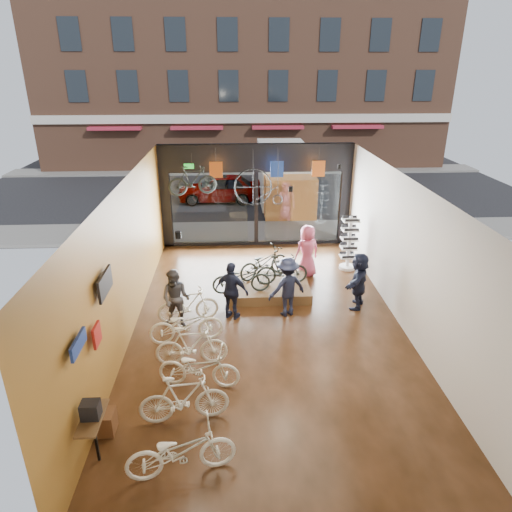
{
  "coord_description": "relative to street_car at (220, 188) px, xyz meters",
  "views": [
    {
      "loc": [
        -0.84,
        -10.36,
        6.35
      ],
      "look_at": [
        -0.24,
        1.4,
        1.42
      ],
      "focal_mm": 32.0,
      "sensor_mm": 36.0,
      "label": 1
    }
  ],
  "objects": [
    {
      "name": "opposite_building",
      "position": [
        1.53,
        9.5,
        6.3
      ],
      "size": [
        26.0,
        5.0,
        14.0
      ],
      "primitive_type": "cube",
      "color": "brown",
      "rests_on": "ground"
    },
    {
      "name": "customer_3",
      "position": [
        2.08,
        -11.42,
        0.14
      ],
      "size": [
        1.25,
        1.01,
        1.68
      ],
      "primitive_type": "imported",
      "rotation": [
        0.0,
        0.0,
        3.55
      ],
      "color": "#161C33",
      "rests_on": "ground_plane"
    },
    {
      "name": "exit_sign",
      "position": [
        -0.87,
        -6.12,
        2.35
      ],
      "size": [
        0.35,
        0.06,
        0.18
      ],
      "primitive_type": "cube",
      "color": "#198C26",
      "rests_on": "storefront"
    },
    {
      "name": "sidewalk_near",
      "position": [
        1.53,
        -4.8,
        -0.64
      ],
      "size": [
        30.0,
        2.4,
        0.12
      ],
      "primitive_type": "cube",
      "color": "slate",
      "rests_on": "ground"
    },
    {
      "name": "box_truck",
      "position": [
        3.17,
        -1.0,
        0.67
      ],
      "size": [
        2.33,
        6.98,
        2.75
      ],
      "primitive_type": null,
      "color": "silver",
      "rests_on": "street_road"
    },
    {
      "name": "wall_right",
      "position": [
        5.05,
        -12.0,
        1.2
      ],
      "size": [
        0.04,
        12.0,
        3.8
      ],
      "primitive_type": "cube",
      "color": "beige",
      "rests_on": "ground"
    },
    {
      "name": "wall_back",
      "position": [
        1.53,
        -18.02,
        1.2
      ],
      "size": [
        7.0,
        0.04,
        3.8
      ],
      "primitive_type": "cube",
      "color": "beige",
      "rests_on": "ground"
    },
    {
      "name": "display_bike_mid",
      "position": [
        2.08,
        -10.14,
        0.06
      ],
      "size": [
        1.58,
        0.58,
        0.93
      ],
      "primitive_type": "imported",
      "rotation": [
        0.0,
        0.0,
        1.66
      ],
      "color": "black",
      "rests_on": "display_platform"
    },
    {
      "name": "penny_farthing",
      "position": [
        1.62,
        -7.27,
        1.8
      ],
      "size": [
        1.6,
        0.06,
        1.28
      ],
      "primitive_type": null,
      "color": "black",
      "rests_on": "ceiling"
    },
    {
      "name": "jersey_left",
      "position": [
        0.11,
        -6.8,
        2.35
      ],
      "size": [
        0.45,
        0.03,
        0.55
      ],
      "primitive_type": "cube",
      "color": "#CC5919",
      "rests_on": "ceiling"
    },
    {
      "name": "ceiling",
      "position": [
        1.53,
        -12.0,
        3.12
      ],
      "size": [
        7.0,
        12.0,
        0.04
      ],
      "primitive_type": "cube",
      "color": "black",
      "rests_on": "ground"
    },
    {
      "name": "wall_left",
      "position": [
        -1.99,
        -12.0,
        1.2
      ],
      "size": [
        0.04,
        12.0,
        3.8
      ],
      "primitive_type": "cube",
      "color": "#9A5E25",
      "rests_on": "ground"
    },
    {
      "name": "customer_1",
      "position": [
        -0.85,
        -11.87,
        0.09
      ],
      "size": [
        0.9,
        0.77,
        1.59
      ],
      "primitive_type": "imported",
      "rotation": [
        0.0,
        0.0,
        -0.24
      ],
      "color": "#3F3F44",
      "rests_on": "ground_plane"
    },
    {
      "name": "floor_bike_5",
      "position": [
        -0.57,
        -11.65,
        -0.21
      ],
      "size": [
        1.68,
        0.76,
        0.97
      ],
      "primitive_type": "imported",
      "rotation": [
        0.0,
        0.0,
        1.76
      ],
      "color": "beige",
      "rests_on": "ground_plane"
    },
    {
      "name": "customer_2",
      "position": [
        0.6,
        -11.53,
        0.11
      ],
      "size": [
        1.03,
        0.78,
        1.63
      ],
      "primitive_type": "imported",
      "rotation": [
        0.0,
        0.0,
        2.68
      ],
      "color": "#161C33",
      "rests_on": "ground_plane"
    },
    {
      "name": "floor_bike_1",
      "position": [
        -0.33,
        -15.37,
        -0.19
      ],
      "size": [
        1.76,
        0.68,
        1.03
      ],
      "primitive_type": "imported",
      "rotation": [
        0.0,
        0.0,
        1.69
      ],
      "color": "beige",
      "rests_on": "ground_plane"
    },
    {
      "name": "storefront",
      "position": [
        1.53,
        -6.0,
        1.2
      ],
      "size": [
        7.0,
        0.26,
        3.8
      ],
      "primitive_type": null,
      "color": "black",
      "rests_on": "ground"
    },
    {
      "name": "ground_plane",
      "position": [
        1.53,
        -12.0,
        -0.72
      ],
      "size": [
        7.0,
        12.0,
        0.04
      ],
      "primitive_type": "cube",
      "color": "black",
      "rests_on": "ground"
    },
    {
      "name": "display_platform",
      "position": [
        1.68,
        -10.08,
        -0.55
      ],
      "size": [
        2.4,
        1.8,
        0.3
      ],
      "primitive_type": "cube",
      "color": "#4F3D1D",
      "rests_on": "ground_plane"
    },
    {
      "name": "street_road",
      "position": [
        1.53,
        3.0,
        -0.71
      ],
      "size": [
        30.0,
        18.0,
        0.02
      ],
      "primitive_type": "cube",
      "color": "black",
      "rests_on": "ground"
    },
    {
      "name": "floor_bike_0",
      "position": [
        -0.26,
        -16.62,
        -0.22
      ],
      "size": [
        1.92,
        0.97,
        0.96
      ],
      "primitive_type": "imported",
      "rotation": [
        0.0,
        0.0,
        1.76
      ],
      "color": "beige",
      "rests_on": "ground_plane"
    },
    {
      "name": "jersey_right",
      "position": [
        3.64,
        -6.8,
        2.35
      ],
      "size": [
        0.45,
        0.03,
        0.55
      ],
      "primitive_type": "cube",
      "color": "#CC5919",
      "rests_on": "ceiling"
    },
    {
      "name": "display_bike_right",
      "position": [
        1.58,
        -9.57,
        0.06
      ],
      "size": [
        1.81,
        1.47,
        0.92
      ],
      "primitive_type": "imported",
      "rotation": [
        0.0,
        0.0,
        2.14
      ],
      "color": "black",
      "rests_on": "display_platform"
    },
    {
      "name": "floor_bike_4",
      "position": [
        -0.54,
        -12.62,
        -0.23
      ],
      "size": [
        1.89,
        0.92,
        0.95
      ],
      "primitive_type": "imported",
      "rotation": [
        0.0,
        0.0,
        1.74
      ],
      "color": "beige",
      "rests_on": "ground_plane"
    },
    {
      "name": "floor_bike_2",
      "position": [
        -0.12,
        -14.34,
        -0.24
      ],
      "size": [
        1.81,
        0.85,
        0.92
      ],
      "primitive_type": "imported",
      "rotation": [
        0.0,
        0.0,
        1.43
      ],
      "color": "beige",
      "rests_on": "ground_plane"
    },
    {
      "name": "sunglasses_rack",
      "position": [
        4.48,
        -8.46,
        0.21
      ],
      "size": [
        0.61,
        0.53,
        1.83
      ],
      "primitive_type": null,
      "rotation": [
        0.0,
        0.0,
        -0.18
      ],
      "color": "white",
      "rests_on": "ground_plane"
    },
    {
      "name": "customer_4",
      "position": [
        3.0,
        -8.97,
        0.16
      ],
      "size": [
        0.98,
        0.82,
        1.72
      ],
      "primitive_type": "imported",
      "rotation": [
        0.0,
        0.0,
        3.51
      ],
      "color": "#CC4C72",
      "rests_on": "ground_plane"
    },
    {
      "name": "customer_5",
      "position": [
        4.13,
        -11.08,
        0.12
      ],
      "size": [
        1.09,
        1.58,
        1.64
      ],
      "primitive_type": "imported",
      "rotation": [
        0.0,
        0.0,
        4.27
      ],
      "color": "#161C33",
      "rests_on": "ground_plane"
    },
    {
      "name": "jersey_mid",
      "position": [
        2.2,
        -6.8,
        2.35
      ],
      "size": [
        0.45,
        0.03,
        0.55
      ],
      "primitive_type": "cube",
      "color": "#1E3F99",
      "rests_on": "ceiling"
    },
    {
      "name": "sidewalk_far",
      "position": [
        1.53,
        7.0,
        -0.64
      ],
      "size": [
        30.0,
        2.0,
        0.12
      ],
      "primitive_type": "cube",
      "color": "slate",
      "rests_on": "ground"
    },
    {
      "name": "street_car",
      "position": [
        0.0,
        0.0,
        0.0
      ],
      "size": [
        4.12,
        1.66,
        1.4
      ],
      "primitive_type": "imported",
      "rotation": [
        0.0,
        0.0,
        -1.57
      ],
      "color": "gray",
      "rests_on": "street_road"
    },
    {
      "name": "wall_merch",
      "position": [
        -1.85,
        -15.5,
        0.6
      ],
      "size": [
        0.4,
        2.4,
        2.6
      ],
      "primitive_type": null,
      "color": "navy",
      "rests_on": "wall_left"
    },
    {
      "name": "hung_bike",
      "position": [
        -0.62,
        -7.8,
        2.22
      ],
      "size": [
        1.64,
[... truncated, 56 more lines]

